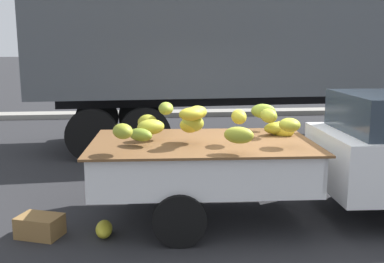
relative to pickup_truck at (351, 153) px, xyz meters
name	(u,v)px	position (x,y,z in m)	size (l,w,h in m)	color
ground	(263,216)	(-1.17, 0.11, -0.89)	(220.00, 220.00, 0.00)	#28282B
curb_strip	(192,113)	(-1.17, 9.47, -0.81)	(80.00, 0.80, 0.16)	gray
pickup_truck	(351,153)	(0.00, 0.00, 0.00)	(5.24, 2.05, 1.70)	white
semi_trailer	(288,37)	(0.67, 4.96, 1.65)	(12.12, 3.23, 3.95)	#4C5156
fallen_banana_bunch_near_tailgate	(104,229)	(-3.31, -0.36, -0.80)	(0.39, 0.20, 0.19)	gold
produce_crate	(40,226)	(-4.09, -0.28, -0.76)	(0.52, 0.36, 0.27)	olive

